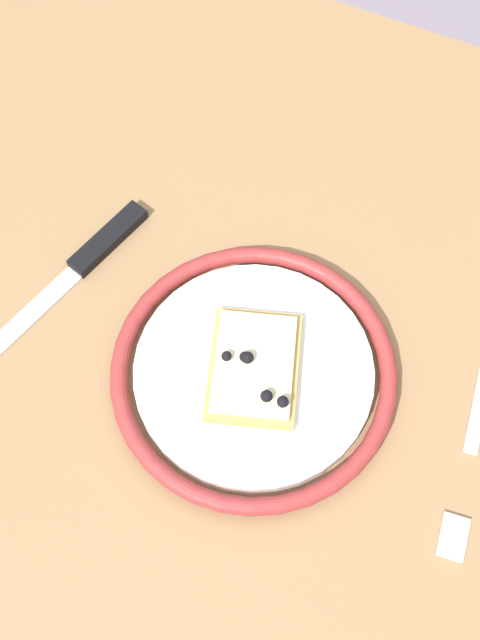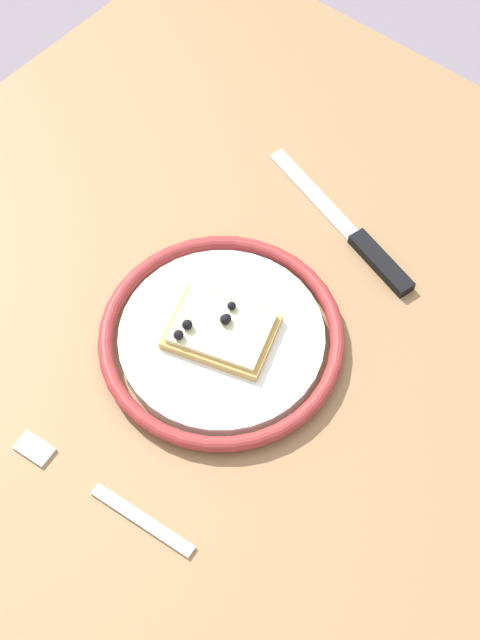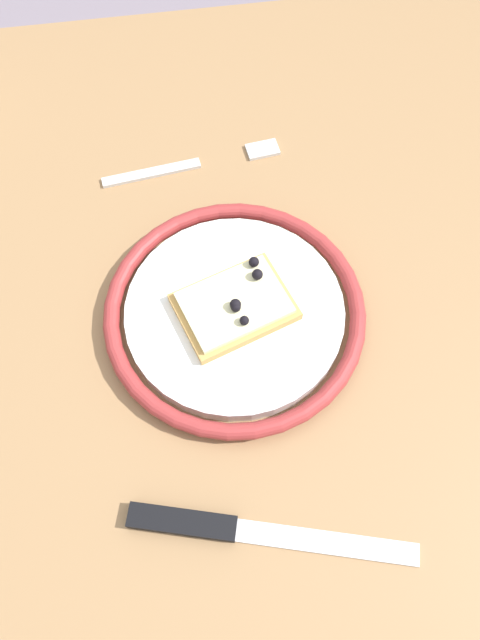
# 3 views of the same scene
# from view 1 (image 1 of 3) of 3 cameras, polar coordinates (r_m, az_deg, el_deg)

# --- Properties ---
(ground_plane) EXTENTS (6.00, 6.00, 0.00)m
(ground_plane) POSITION_cam_1_polar(r_m,az_deg,el_deg) (1.40, -0.10, -14.59)
(ground_plane) COLOR gray
(dining_table) EXTENTS (0.95, 0.92, 0.71)m
(dining_table) POSITION_cam_1_polar(r_m,az_deg,el_deg) (0.80, -0.18, -6.15)
(dining_table) COLOR #936D47
(dining_table) RESTS_ON ground_plane
(plate) EXTENTS (0.25, 0.25, 0.02)m
(plate) POSITION_cam_1_polar(r_m,az_deg,el_deg) (0.70, 1.10, -3.49)
(plate) COLOR white
(plate) RESTS_ON dining_table
(pizza_slice_near) EXTENTS (0.11, 0.12, 0.03)m
(pizza_slice_near) POSITION_cam_1_polar(r_m,az_deg,el_deg) (0.69, 1.07, -3.20)
(pizza_slice_near) COLOR tan
(pizza_slice_near) RESTS_ON plate
(knife) EXTENTS (0.08, 0.24, 0.01)m
(knife) POSITION_cam_1_polar(r_m,az_deg,el_deg) (0.77, -11.02, 4.06)
(knife) COLOR silver
(knife) RESTS_ON dining_table
(fork) EXTENTS (0.04, 0.20, 0.00)m
(fork) POSITION_cam_1_polar(r_m,az_deg,el_deg) (0.72, 16.11, -8.59)
(fork) COLOR silver
(fork) RESTS_ON dining_table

